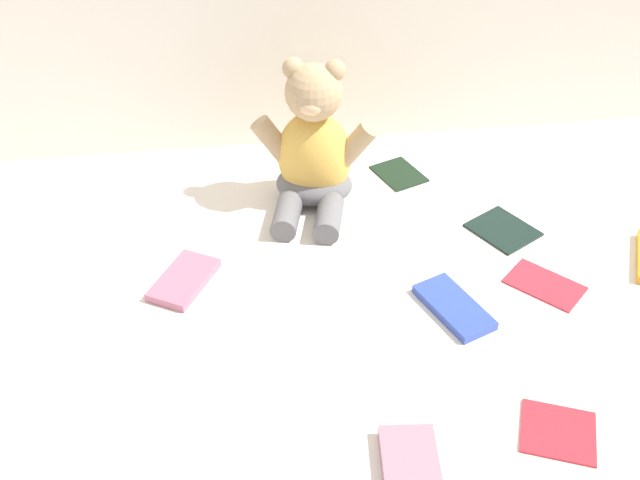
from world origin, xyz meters
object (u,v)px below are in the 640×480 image
book_case_3 (545,284)px  book_case_0 (184,280)px  book_case_5 (503,229)px  book_case_6 (411,467)px  book_case_2 (454,307)px  teddy_bear (314,152)px  book_case_4 (399,173)px  book_case_7 (558,431)px

book_case_3 → book_case_0: bearing=128.6°
book_case_5 → book_case_6: bearing=-150.7°
book_case_2 → book_case_3: book_case_2 is taller
teddy_bear → book_case_3: teddy_bear is taller
book_case_4 → book_case_0: bearing=11.5°
book_case_6 → teddy_bear: bearing=100.1°
book_case_0 → book_case_5: size_ratio=1.16×
book_case_3 → book_case_7: same height
book_case_5 → book_case_6: size_ratio=0.92×
book_case_3 → book_case_6: size_ratio=1.02×
book_case_4 → book_case_3: bearing=93.8°
book_case_2 → book_case_6: 0.32m
book_case_0 → book_case_4: bearing=62.6°
book_case_0 → book_case_2: bearing=13.7°
book_case_0 → book_case_7: size_ratio=1.28×
teddy_bear → book_case_4: bearing=33.2°
teddy_bear → book_case_4: teddy_bear is taller
teddy_bear → book_case_4: (0.18, 0.06, -0.10)m
book_case_2 → book_case_4: bearing=-111.7°
book_case_4 → book_case_5: bearing=104.3°
teddy_bear → book_case_2: teddy_bear is taller
book_case_2 → teddy_bear: bearing=-83.5°
teddy_bear → book_case_6: 0.63m
teddy_bear → book_case_3: (0.35, -0.30, -0.10)m
book_case_0 → book_case_5: 0.58m
book_case_2 → book_case_4: size_ratio=1.37×
book_case_0 → book_case_4: book_case_0 is taller
book_case_3 → book_case_4: same height
book_case_4 → book_case_7: same height
book_case_3 → teddy_bear: bearing=96.2°
book_case_5 → book_case_4: bearing=95.6°
book_case_3 → book_case_2: bearing=149.5°
book_case_6 → book_case_7: (0.21, 0.03, -0.01)m
book_case_2 → book_case_4: (-0.00, 0.40, -0.00)m
teddy_bear → book_case_5: 0.38m
book_case_6 → book_case_4: bearing=84.7°
book_case_6 → book_case_7: 0.22m
book_case_4 → teddy_bear: bearing=-2.4°
teddy_bear → book_case_3: bearing=-26.2°
book_case_5 → book_case_7: 0.45m
teddy_bear → book_case_2: (0.18, -0.34, -0.10)m
teddy_bear → book_case_5: bearing=-9.6°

